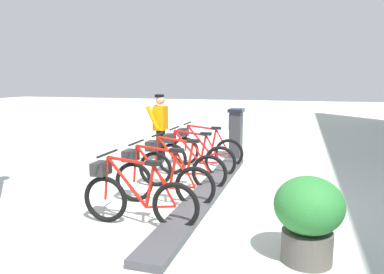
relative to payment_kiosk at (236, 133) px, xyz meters
The scene contains 10 objects.
ground_plane 3.22m from the payment_kiosk, 90.97° to the left, with size 60.00×60.00×0.00m, color beige.
dock_rail_base 3.21m from the payment_kiosk, 90.97° to the left, with size 0.44×5.42×0.10m, color #47474C.
payment_kiosk is the anchor object (origin of this frame).
bike_docked_0 1.21m from the payment_kiosk, 61.30° to the left, with size 1.72×0.54×1.02m.
bike_docked_1 2.06m from the payment_kiosk, 73.81° to the left, with size 1.72×0.54×1.02m.
bike_docked_2 2.96m from the payment_kiosk, 78.82° to the left, with size 1.72×0.54×1.02m.
bike_docked_3 3.87m from the payment_kiosk, 81.48° to the left, with size 1.72×0.54×1.02m.
bike_docked_4 4.78m from the payment_kiosk, 83.13° to the left, with size 1.72×0.54×1.02m.
worker_near_rack 1.97m from the payment_kiosk, 32.39° to the left, with size 0.47×0.64×1.66m.
planter_bush 5.39m from the payment_kiosk, 108.45° to the left, with size 0.76×0.76×0.97m.
Camera 1 is at (-1.53, 6.00, 2.01)m, focal length 34.26 mm.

